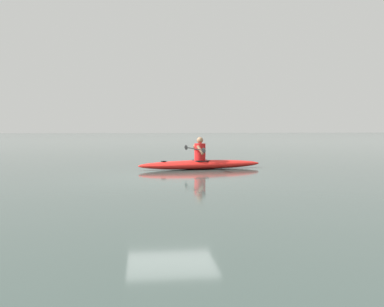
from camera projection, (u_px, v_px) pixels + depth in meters
The scene contains 3 objects.
ground_plane at pixel (171, 177), 12.18m from camera, with size 160.00×160.00×0.00m, color #384742.
kayak at pixel (201, 165), 14.44m from camera, with size 4.27×1.39×0.30m.
kayaker at pixel (199, 150), 14.39m from camera, with size 0.60×2.39×0.77m.
Camera 1 is at (0.81, 12.10, 1.43)m, focal length 40.55 mm.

